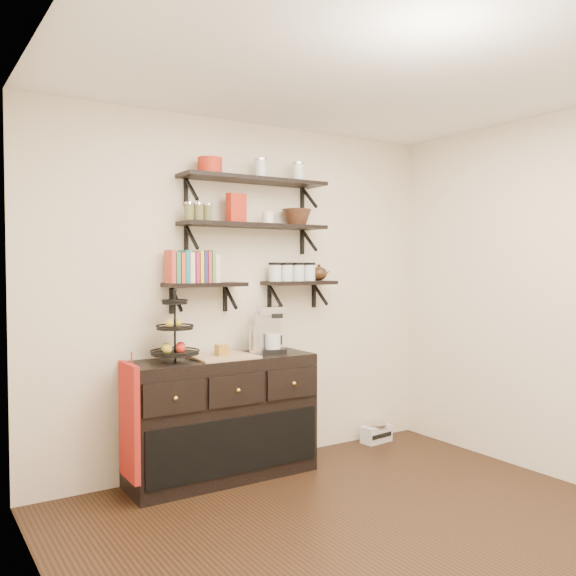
{
  "coord_description": "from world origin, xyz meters",
  "views": [
    {
      "loc": [
        -2.32,
        -2.5,
        1.58
      ],
      "look_at": [
        0.01,
        1.15,
        1.42
      ],
      "focal_mm": 38.0,
      "sensor_mm": 36.0,
      "label": 1
    }
  ],
  "objects_px": {
    "radio": "(376,433)",
    "fruit_stand": "(175,338)",
    "sideboard": "(222,418)",
    "coffee_maker": "(270,331)"
  },
  "relations": [
    {
      "from": "coffee_maker",
      "to": "radio",
      "type": "relative_size",
      "value": 1.23
    },
    {
      "from": "coffee_maker",
      "to": "radio",
      "type": "xyz_separation_m",
      "value": [
        1.15,
        0.07,
        -0.99
      ]
    },
    {
      "from": "sideboard",
      "to": "fruit_stand",
      "type": "bearing_deg",
      "value": 179.45
    },
    {
      "from": "fruit_stand",
      "to": "radio",
      "type": "bearing_deg",
      "value": 2.57
    },
    {
      "from": "sideboard",
      "to": "fruit_stand",
      "type": "distance_m",
      "value": 0.72
    },
    {
      "from": "coffee_maker",
      "to": "radio",
      "type": "distance_m",
      "value": 1.52
    },
    {
      "from": "sideboard",
      "to": "radio",
      "type": "bearing_deg",
      "value": 3.29
    },
    {
      "from": "fruit_stand",
      "to": "coffee_maker",
      "type": "relative_size",
      "value": 1.37
    },
    {
      "from": "radio",
      "to": "fruit_stand",
      "type": "bearing_deg",
      "value": 175.57
    },
    {
      "from": "fruit_stand",
      "to": "radio",
      "type": "distance_m",
      "value": 2.17
    }
  ]
}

